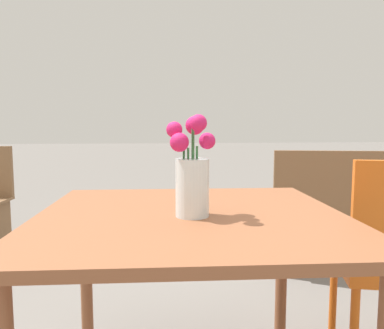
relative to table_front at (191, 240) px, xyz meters
The scene contains 2 objects.
table_front is the anchor object (origin of this frame).
flower_vase 0.21m from the table_front, 92.48° to the right, with size 0.15×0.15×0.31m.
Camera 1 is at (-0.12, -1.18, 1.01)m, focal length 35.00 mm.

